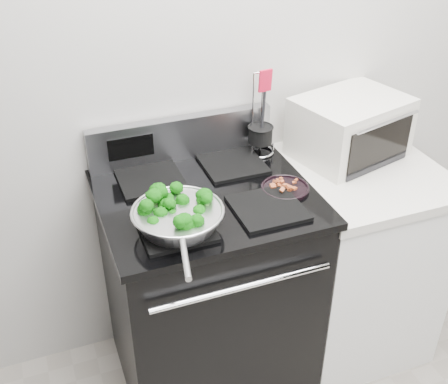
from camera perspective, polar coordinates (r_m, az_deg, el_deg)
name	(u,v)px	position (r m, az deg, el deg)	size (l,w,h in m)	color
back_wall	(248,52)	(2.29, 2.47, 14.04)	(4.00, 0.02, 2.70)	#B8B4AE
gas_range	(208,288)	(2.36, -1.62, -9.71)	(0.79, 0.69, 1.13)	black
counter	(351,256)	(2.62, 12.77, -6.40)	(0.62, 0.68, 0.92)	white
skillet	(178,217)	(1.87, -4.70, -2.59)	(0.31, 0.49, 0.07)	silver
broccoli_pile	(178,212)	(1.86, -4.73, -2.08)	(0.25, 0.25, 0.08)	black
bacon_plate	(285,186)	(2.11, 6.24, 0.64)	(0.18, 0.18, 0.04)	black
utensil_holder	(260,139)	(2.33, 3.70, 5.43)	(0.12, 0.12, 0.37)	silver
toaster_oven	(350,127)	(2.41, 12.66, 6.45)	(0.51, 0.43, 0.25)	silver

